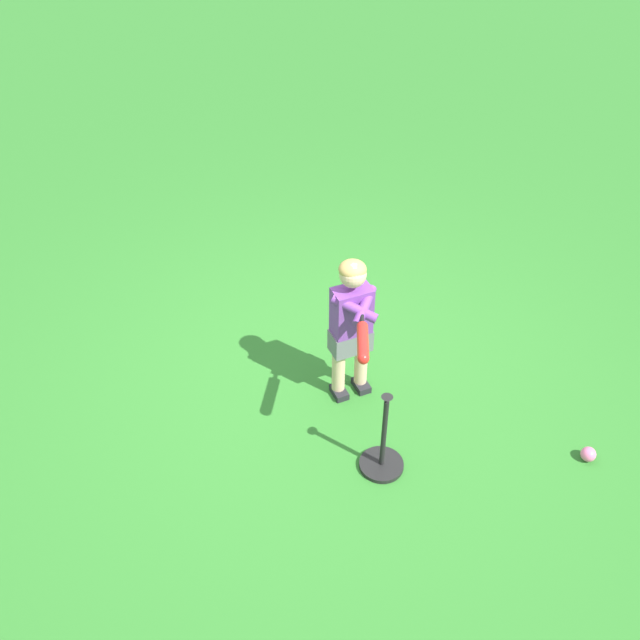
# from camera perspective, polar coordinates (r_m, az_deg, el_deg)

# --- Properties ---
(ground_plane) EXTENTS (40.00, 40.00, 0.00)m
(ground_plane) POSITION_cam_1_polar(r_m,az_deg,el_deg) (5.07, 0.42, -4.24)
(ground_plane) COLOR #2D7528
(child_batter) EXTENTS (0.58, 0.64, 1.08)m
(child_batter) POSITION_cam_1_polar(r_m,az_deg,el_deg) (4.49, 2.66, -0.06)
(child_batter) COLOR #232328
(child_batter) RESTS_ON ground
(play_ball_center_lawn) EXTENTS (0.10, 0.10, 0.10)m
(play_ball_center_lawn) POSITION_cam_1_polar(r_m,az_deg,el_deg) (4.79, 21.02, -10.17)
(play_ball_center_lawn) COLOR pink
(play_ball_center_lawn) RESTS_ON ground
(batting_tee) EXTENTS (0.28, 0.28, 0.62)m
(batting_tee) POSITION_cam_1_polar(r_m,az_deg,el_deg) (4.42, 5.08, -10.93)
(batting_tee) COLOR black
(batting_tee) RESTS_ON ground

